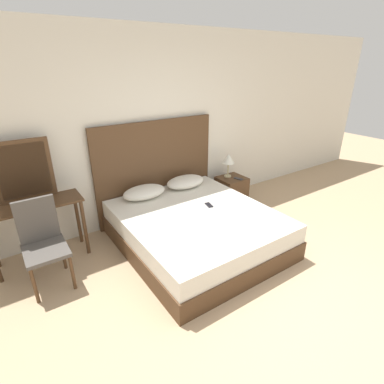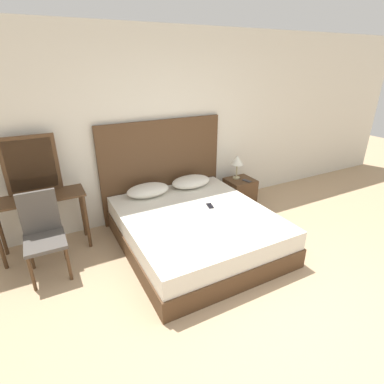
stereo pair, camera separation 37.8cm
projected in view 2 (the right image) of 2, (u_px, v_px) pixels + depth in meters
name	position (u px, v px, depth m)	size (l,w,h in m)	color
ground_plane	(289.00, 326.00, 2.77)	(16.00, 16.00, 0.00)	tan
wall_back	(167.00, 127.00, 4.41)	(10.00, 0.06, 2.70)	silver
bed	(196.00, 229.00, 3.90)	(1.81, 2.05, 0.48)	#4C331E
headboard	(163.00, 169.00, 4.54)	(1.90, 0.05, 1.48)	#4C331E
pillow_left	(148.00, 190.00, 4.25)	(0.62, 0.38, 0.17)	silver
pillow_right	(191.00, 182.00, 4.55)	(0.62, 0.38, 0.17)	silver
phone_on_bed	(210.00, 206.00, 3.98)	(0.10, 0.16, 0.01)	black
nightstand	(240.00, 192.00, 5.03)	(0.44, 0.41, 0.45)	#4C331E
table_lamp	(237.00, 161.00, 4.87)	(0.20, 0.20, 0.39)	tan
phone_on_nightstand	(247.00, 181.00, 4.88)	(0.11, 0.16, 0.01)	#232328
vanity_desk	(40.00, 208.00, 3.64)	(1.05, 0.40, 0.76)	#4C331E
vanity_mirror	(31.00, 165.00, 3.57)	(0.61, 0.03, 0.70)	#4C331E
chair	(43.00, 230.00, 3.32)	(0.42, 0.48, 0.95)	#4C4742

